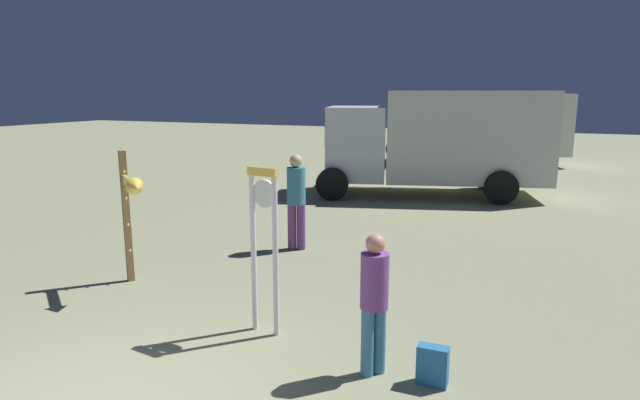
{
  "coord_description": "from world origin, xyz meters",
  "views": [
    {
      "loc": [
        3.65,
        -3.16,
        2.97
      ],
      "look_at": [
        0.22,
        4.86,
        1.2
      ],
      "focal_mm": 30.15,
      "sensor_mm": 36.0,
      "label": 1
    }
  ],
  "objects_px": {
    "standing_clock": "(264,236)",
    "box_truck_far": "(480,125)",
    "backpack": "(433,366)",
    "box_truck_near": "(440,138)",
    "arrow_sign": "(130,203)",
    "person_distant": "(296,197)",
    "person_near_clock": "(374,297)"
  },
  "relations": [
    {
      "from": "person_near_clock",
      "to": "box_truck_far",
      "type": "relative_size",
      "value": 0.2
    },
    {
      "from": "backpack",
      "to": "standing_clock",
      "type": "bearing_deg",
      "value": 169.15
    },
    {
      "from": "person_near_clock",
      "to": "person_distant",
      "type": "relative_size",
      "value": 0.85
    },
    {
      "from": "arrow_sign",
      "to": "box_truck_near",
      "type": "xyz_separation_m",
      "value": [
        2.8,
        9.48,
        0.3
      ]
    },
    {
      "from": "arrow_sign",
      "to": "person_near_clock",
      "type": "distance_m",
      "value": 4.29
    },
    {
      "from": "standing_clock",
      "to": "person_distant",
      "type": "relative_size",
      "value": 1.14
    },
    {
      "from": "arrow_sign",
      "to": "box_truck_near",
      "type": "bearing_deg",
      "value": 73.52
    },
    {
      "from": "backpack",
      "to": "box_truck_near",
      "type": "bearing_deg",
      "value": 100.65
    },
    {
      "from": "box_truck_near",
      "to": "standing_clock",
      "type": "bearing_deg",
      "value": -91.17
    },
    {
      "from": "arrow_sign",
      "to": "person_distant",
      "type": "xyz_separation_m",
      "value": [
        1.39,
        2.84,
        -0.32
      ]
    },
    {
      "from": "person_near_clock",
      "to": "backpack",
      "type": "xyz_separation_m",
      "value": [
        0.63,
        0.03,
        -0.66
      ]
    },
    {
      "from": "standing_clock",
      "to": "box_truck_near",
      "type": "height_order",
      "value": "box_truck_near"
    },
    {
      "from": "standing_clock",
      "to": "box_truck_far",
      "type": "xyz_separation_m",
      "value": [
        0.43,
        17.48,
        0.35
      ]
    },
    {
      "from": "person_near_clock",
      "to": "arrow_sign",
      "type": "bearing_deg",
      "value": 166.09
    },
    {
      "from": "box_truck_near",
      "to": "box_truck_far",
      "type": "distance_m",
      "value": 7.44
    },
    {
      "from": "arrow_sign",
      "to": "box_truck_far",
      "type": "relative_size",
      "value": 0.28
    },
    {
      "from": "arrow_sign",
      "to": "box_truck_far",
      "type": "height_order",
      "value": "box_truck_far"
    },
    {
      "from": "standing_clock",
      "to": "person_distant",
      "type": "bearing_deg",
      "value": 109.48
    },
    {
      "from": "box_truck_near",
      "to": "box_truck_far",
      "type": "bearing_deg",
      "value": 88.25
    },
    {
      "from": "box_truck_near",
      "to": "box_truck_far",
      "type": "height_order",
      "value": "box_truck_near"
    },
    {
      "from": "standing_clock",
      "to": "box_truck_far",
      "type": "height_order",
      "value": "box_truck_far"
    },
    {
      "from": "person_near_clock",
      "to": "backpack",
      "type": "relative_size",
      "value": 3.67
    },
    {
      "from": "person_near_clock",
      "to": "backpack",
      "type": "distance_m",
      "value": 0.91
    },
    {
      "from": "box_truck_near",
      "to": "backpack",
      "type": "bearing_deg",
      "value": -79.35
    },
    {
      "from": "backpack",
      "to": "box_truck_near",
      "type": "distance_m",
      "value": 10.75
    },
    {
      "from": "standing_clock",
      "to": "backpack",
      "type": "relative_size",
      "value": 4.96
    },
    {
      "from": "arrow_sign",
      "to": "backpack",
      "type": "xyz_separation_m",
      "value": [
        4.77,
        -0.99,
        -1.13
      ]
    },
    {
      "from": "box_truck_near",
      "to": "box_truck_far",
      "type": "xyz_separation_m",
      "value": [
        0.23,
        7.43,
        -0.05
      ]
    },
    {
      "from": "arrow_sign",
      "to": "person_near_clock",
      "type": "relative_size",
      "value": 1.35
    },
    {
      "from": "backpack",
      "to": "box_truck_far",
      "type": "height_order",
      "value": "box_truck_far"
    },
    {
      "from": "backpack",
      "to": "person_distant",
      "type": "relative_size",
      "value": 0.23
    },
    {
      "from": "person_near_clock",
      "to": "backpack",
      "type": "height_order",
      "value": "person_near_clock"
    }
  ]
}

